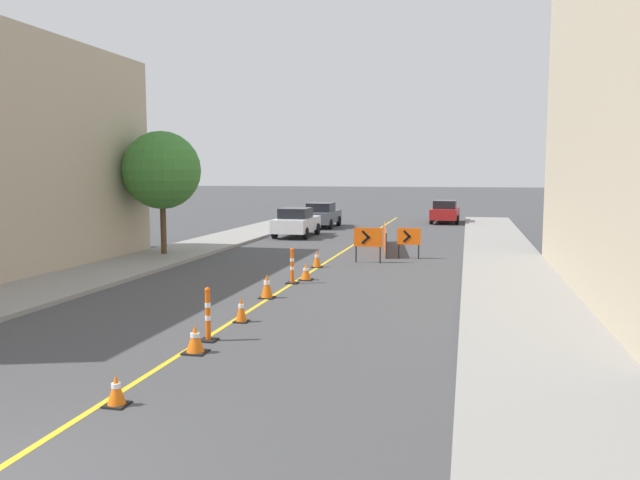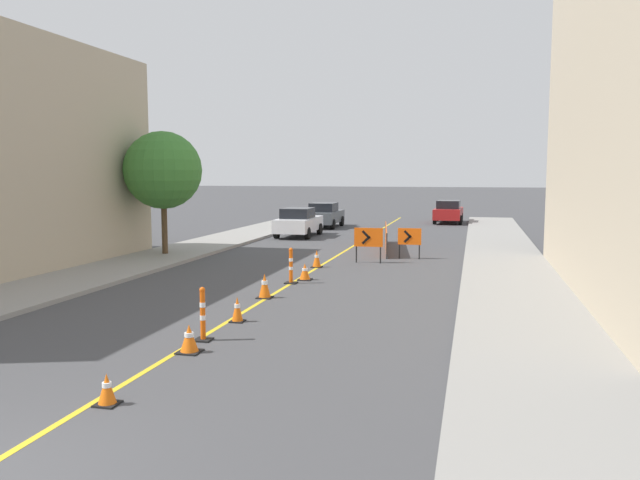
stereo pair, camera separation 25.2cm
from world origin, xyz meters
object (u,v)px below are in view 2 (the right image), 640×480
at_px(traffic_cone_third, 237,309).
at_px(traffic_cone_farthest, 317,259).
at_px(traffic_cone_fourth, 265,286).
at_px(traffic_cone_nearest, 107,389).
at_px(arrow_barricade_primary, 368,239).
at_px(traffic_cone_second, 189,339).
at_px(street_tree_left_near, 163,170).
at_px(delineator_post_front, 203,318).
at_px(delineator_post_rear, 291,268).
at_px(parked_car_curb_near, 299,222).
at_px(arrow_barricade_secondary, 409,238).
at_px(parked_car_curb_far, 448,212).
at_px(parked_car_curb_mid, 324,215).
at_px(traffic_cone_fifth, 305,272).

xyz_separation_m(traffic_cone_third, traffic_cone_farthest, (-0.27, 8.73, 0.03)).
relative_size(traffic_cone_fourth, traffic_cone_farthest, 1.05).
relative_size(traffic_cone_nearest, arrow_barricade_primary, 0.36).
distance_m(traffic_cone_second, street_tree_left_near, 15.02).
xyz_separation_m(delineator_post_front, delineator_post_rear, (-0.15, 6.97, 0.00)).
height_order(traffic_cone_third, parked_car_curb_near, parked_car_curb_near).
relative_size(traffic_cone_nearest, traffic_cone_fourth, 0.71).
xyz_separation_m(traffic_cone_second, parked_car_curb_near, (-4.03, 21.98, 0.52)).
relative_size(delineator_post_front, arrow_barricade_secondary, 0.91).
height_order(traffic_cone_second, parked_car_curb_far, parked_car_curb_far).
distance_m(traffic_cone_second, delineator_post_rear, 7.86).
height_order(traffic_cone_third, traffic_cone_fourth, traffic_cone_fourth).
bearing_deg(traffic_cone_third, arrow_barricade_secondary, 76.57).
bearing_deg(parked_car_curb_mid, traffic_cone_second, -82.42).
height_order(traffic_cone_second, traffic_cone_fourth, traffic_cone_fourth).
bearing_deg(delineator_post_rear, traffic_cone_second, -88.13).
bearing_deg(parked_car_curb_near, parked_car_curb_mid, 88.84).
distance_m(traffic_cone_third, street_tree_left_near, 12.87).
bearing_deg(traffic_cone_second, arrow_barricade_primary, 83.90).
height_order(traffic_cone_fifth, delineator_post_front, delineator_post_front).
bearing_deg(traffic_cone_third, traffic_cone_nearest, -89.64).
height_order(traffic_cone_second, parked_car_curb_near, parked_car_curb_near).
bearing_deg(delineator_post_front, traffic_cone_second, -83.03).
xyz_separation_m(traffic_cone_second, traffic_cone_fourth, (-0.31, 5.44, 0.07)).
relative_size(traffic_cone_farthest, arrow_barricade_primary, 0.48).
distance_m(traffic_cone_second, parked_car_curb_mid, 28.27).
height_order(traffic_cone_farthest, delineator_post_front, delineator_post_front).
bearing_deg(arrow_barricade_primary, parked_car_curb_near, 118.29).
distance_m(traffic_cone_nearest, arrow_barricade_primary, 15.86).
relative_size(traffic_cone_third, arrow_barricade_primary, 0.44).
bearing_deg(delineator_post_rear, traffic_cone_nearest, -88.55).
bearing_deg(delineator_post_rear, traffic_cone_fifth, 70.17).
xyz_separation_m(delineator_post_front, arrow_barricade_secondary, (2.93, 13.62, 0.38)).
height_order(traffic_cone_fifth, parked_car_curb_near, parked_car_curb_near).
height_order(traffic_cone_third, delineator_post_rear, delineator_post_rear).
bearing_deg(traffic_cone_second, traffic_cone_third, 90.41).
bearing_deg(traffic_cone_third, traffic_cone_fourth, 95.93).
bearing_deg(traffic_cone_fifth, traffic_cone_third, -90.23).
distance_m(parked_car_curb_mid, street_tree_left_near, 15.84).
height_order(delineator_post_rear, parked_car_curb_far, parked_car_curb_far).
height_order(traffic_cone_second, delineator_post_rear, delineator_post_rear).
xyz_separation_m(traffic_cone_fourth, parked_car_curb_mid, (-3.70, 22.54, 0.46)).
distance_m(traffic_cone_farthest, parked_car_curb_mid, 17.06).
relative_size(parked_car_curb_mid, parked_car_curb_far, 0.99).
bearing_deg(delineator_post_front, parked_car_curb_far, 83.47).
xyz_separation_m(delineator_post_rear, parked_car_curb_far, (3.87, 25.54, 0.31)).
height_order(traffic_cone_third, delineator_post_front, delineator_post_front).
height_order(arrow_barricade_primary, parked_car_curb_near, parked_car_curb_near).
distance_m(traffic_cone_second, traffic_cone_fourth, 5.45).
distance_m(traffic_cone_nearest, parked_car_curb_far, 36.42).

